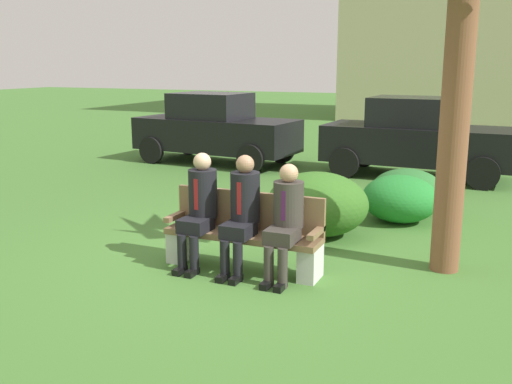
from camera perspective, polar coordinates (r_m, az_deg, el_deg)
name	(u,v)px	position (r m, az deg, el deg)	size (l,w,h in m)	color
ground_plane	(236,262)	(7.13, -1.95, -6.87)	(80.00, 80.00, 0.00)	#41722E
park_bench	(244,234)	(6.79, -1.16, -4.12)	(1.87, 0.44, 0.90)	brown
seated_man_left	(200,204)	(6.83, -5.58, -1.20)	(0.34, 0.72, 1.35)	black
seated_man_middle	(242,208)	(6.59, -1.37, -1.62)	(0.34, 0.72, 1.36)	black
seated_man_right	(286,216)	(6.39, 2.93, -2.38)	(0.34, 0.72, 1.29)	#38332D
palm_tree_tall	(462,19)	(6.84, 19.60, 15.79)	(1.36, 1.39, 4.15)	brown
shrub_near_bench	(400,199)	(9.05, 13.99, -0.65)	(1.15, 1.05, 0.72)	#247F2F
shrub_mid_lawn	(317,204)	(8.14, 6.06, -1.18)	(1.43, 1.31, 0.89)	#336621
shrub_far_lawn	(407,191)	(9.57, 14.66, 0.06)	(1.16, 1.07, 0.73)	#2C6D2F
parked_car_near	(215,129)	(13.98, -4.05, 6.25)	(4.02, 1.99, 1.68)	black
parked_car_far	(417,138)	(12.67, 15.60, 5.17)	(3.96, 1.84, 1.68)	black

